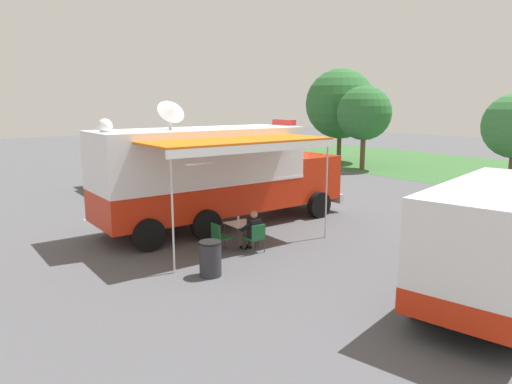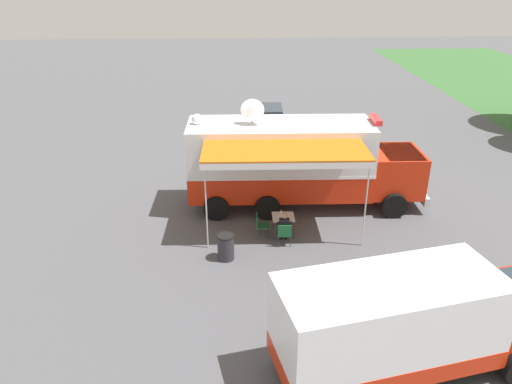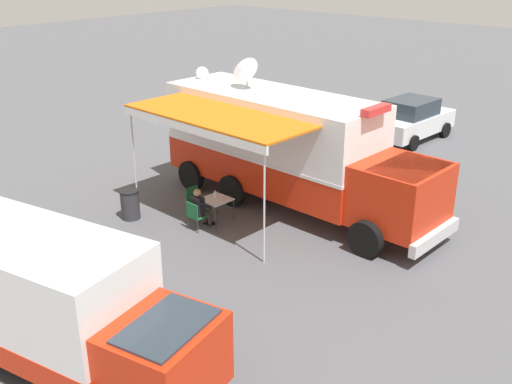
# 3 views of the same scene
# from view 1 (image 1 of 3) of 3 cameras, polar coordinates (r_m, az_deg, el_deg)

# --- Properties ---
(ground_plane) EXTENTS (100.00, 100.00, 0.00)m
(ground_plane) POSITION_cam_1_polar(r_m,az_deg,el_deg) (16.58, -6.64, -4.46)
(ground_plane) COLOR #515156
(grass_verge) EXTENTS (80.00, 14.00, 0.01)m
(grass_verge) POSITION_cam_1_polar(r_m,az_deg,el_deg) (33.14, 27.45, 2.11)
(grass_verge) COLOR #386633
(grass_verge) RESTS_ON ground
(lot_stripe) EXTENTS (0.23, 4.80, 0.01)m
(lot_stripe) POSITION_cam_1_polar(r_m,az_deg,el_deg) (19.59, -13.54, -2.29)
(lot_stripe) COLOR silver
(lot_stripe) RESTS_ON ground
(command_truck) EXTENTS (4.98, 9.54, 4.53)m
(command_truck) POSITION_cam_1_polar(r_m,az_deg,el_deg) (16.52, -4.47, 2.41)
(command_truck) COLOR red
(command_truck) RESTS_ON ground
(folding_table) EXTENTS (0.82, 0.82, 0.73)m
(folding_table) POSITION_cam_1_polar(r_m,az_deg,el_deg) (14.37, -1.83, -4.03)
(folding_table) COLOR silver
(folding_table) RESTS_ON ground
(water_bottle) EXTENTS (0.07, 0.07, 0.22)m
(water_bottle) POSITION_cam_1_polar(r_m,az_deg,el_deg) (14.32, -2.18, -3.41)
(water_bottle) COLOR silver
(water_bottle) RESTS_ON folding_table
(folding_chair_at_table) EXTENTS (0.49, 0.49, 0.87)m
(folding_chair_at_table) POSITION_cam_1_polar(r_m,az_deg,el_deg) (13.77, 0.00, -5.37)
(folding_chair_at_table) COLOR #19562D
(folding_chair_at_table) RESTS_ON ground
(folding_chair_beside_table) EXTENTS (0.49, 0.49, 0.87)m
(folding_chair_beside_table) POSITION_cam_1_polar(r_m,az_deg,el_deg) (13.89, -4.50, -5.26)
(folding_chair_beside_table) COLOR #19562D
(folding_chair_beside_table) RESTS_ON ground
(seated_responder) EXTENTS (0.67, 0.56, 1.25)m
(seated_responder) POSITION_cam_1_polar(r_m,az_deg,el_deg) (13.88, -0.46, -4.65)
(seated_responder) COLOR black
(seated_responder) RESTS_ON ground
(trash_bin) EXTENTS (0.57, 0.57, 0.91)m
(trash_bin) POSITION_cam_1_polar(r_m,az_deg,el_deg) (12.07, -5.59, -8.09)
(trash_bin) COLOR #2D2D33
(trash_bin) RESTS_ON ground
(support_truck) EXTENTS (3.44, 7.08, 2.70)m
(support_truck) POSITION_cam_1_polar(r_m,az_deg,el_deg) (11.66, 28.00, -5.27)
(support_truck) COLOR white
(support_truck) RESTS_ON ground
(car_behind_truck) EXTENTS (4.29, 2.19, 1.76)m
(car_behind_truck) POSITION_cam_1_polar(r_m,az_deg,el_deg) (24.40, -17.18, 2.19)
(car_behind_truck) COLOR silver
(car_behind_truck) RESTS_ON ground
(tree_far_left) EXTENTS (5.04, 5.04, 6.76)m
(tree_far_left) POSITION_cam_1_polar(r_m,az_deg,el_deg) (35.04, 10.27, 10.53)
(tree_far_left) COLOR brown
(tree_far_left) RESTS_ON ground
(tree_left_of_centre) EXTENTS (3.51, 3.51, 5.43)m
(tree_left_of_centre) POSITION_cam_1_polar(r_m,az_deg,el_deg) (31.38, 13.08, 9.35)
(tree_left_of_centre) COLOR brown
(tree_left_of_centre) RESTS_ON ground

